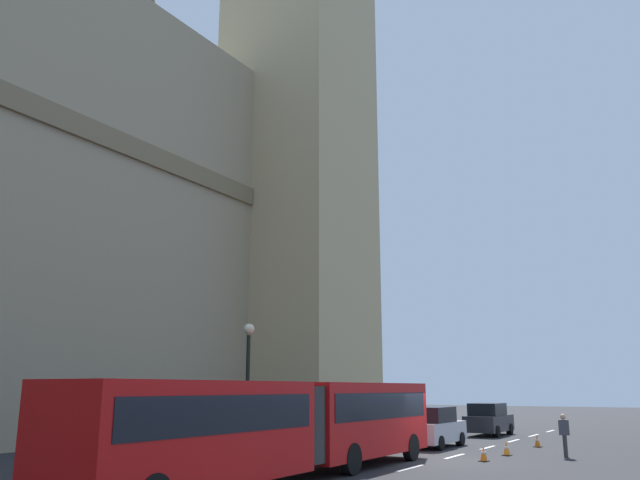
{
  "coord_description": "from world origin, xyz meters",
  "views": [
    {
      "loc": [
        -24.48,
        -9.37,
        2.71
      ],
      "look_at": [
        -2.18,
        3.97,
        8.73
      ],
      "focal_mm": 36.03,
      "sensor_mm": 36.0,
      "label": 1
    }
  ],
  "objects_px": {
    "articulated_bus": "(288,420)",
    "traffic_cone_east": "(537,441)",
    "sedan_trailing": "(489,419)",
    "traffic_cone_middle": "(507,448)",
    "street_lamp": "(248,379)",
    "traffic_cone_west": "(484,454)",
    "sedan_lead": "(433,427)",
    "pedestrian_near_cones": "(564,434)"
  },
  "relations": [
    {
      "from": "articulated_bus",
      "to": "traffic_cone_west",
      "type": "bearing_deg",
      "value": -23.68
    },
    {
      "from": "traffic_cone_east",
      "to": "articulated_bus",
      "type": "bearing_deg",
      "value": 165.64
    },
    {
      "from": "articulated_bus",
      "to": "traffic_cone_middle",
      "type": "xyz_separation_m",
      "value": [
        10.74,
        -3.74,
        -1.46
      ]
    },
    {
      "from": "sedan_lead",
      "to": "traffic_cone_west",
      "type": "distance_m",
      "value": 6.01
    },
    {
      "from": "traffic_cone_east",
      "to": "street_lamp",
      "type": "height_order",
      "value": "street_lamp"
    },
    {
      "from": "sedan_lead",
      "to": "articulated_bus",
      "type": "bearing_deg",
      "value": -178.99
    },
    {
      "from": "street_lamp",
      "to": "sedan_trailing",
      "type": "bearing_deg",
      "value": -13.47
    },
    {
      "from": "traffic_cone_middle",
      "to": "street_lamp",
      "type": "height_order",
      "value": "street_lamp"
    },
    {
      "from": "articulated_bus",
      "to": "street_lamp",
      "type": "distance_m",
      "value": 6.08
    },
    {
      "from": "traffic_cone_west",
      "to": "traffic_cone_middle",
      "type": "bearing_deg",
      "value": -3.71
    },
    {
      "from": "traffic_cone_east",
      "to": "traffic_cone_middle",
      "type": "bearing_deg",
      "value": 177.48
    },
    {
      "from": "sedan_trailing",
      "to": "traffic_cone_east",
      "type": "xyz_separation_m",
      "value": [
        -6.37,
        -4.16,
        -0.63
      ]
    },
    {
      "from": "street_lamp",
      "to": "traffic_cone_east",
      "type": "bearing_deg",
      "value": -36.23
    },
    {
      "from": "traffic_cone_east",
      "to": "pedestrian_near_cones",
      "type": "relative_size",
      "value": 0.34
    },
    {
      "from": "pedestrian_near_cones",
      "to": "sedan_trailing",
      "type": "bearing_deg",
      "value": 30.48
    },
    {
      "from": "pedestrian_near_cones",
      "to": "traffic_cone_east",
      "type": "bearing_deg",
      "value": 26.07
    },
    {
      "from": "traffic_cone_middle",
      "to": "pedestrian_near_cones",
      "type": "height_order",
      "value": "pedestrian_near_cones"
    },
    {
      "from": "articulated_bus",
      "to": "sedan_trailing",
      "type": "height_order",
      "value": "articulated_bus"
    },
    {
      "from": "sedan_trailing",
      "to": "traffic_cone_middle",
      "type": "relative_size",
      "value": 7.59
    },
    {
      "from": "sedan_lead",
      "to": "traffic_cone_middle",
      "type": "relative_size",
      "value": 7.59
    },
    {
      "from": "traffic_cone_middle",
      "to": "traffic_cone_west",
      "type": "bearing_deg",
      "value": 176.29
    },
    {
      "from": "articulated_bus",
      "to": "traffic_cone_middle",
      "type": "distance_m",
      "value": 11.47
    },
    {
      "from": "sedan_lead",
      "to": "traffic_cone_middle",
      "type": "distance_m",
      "value": 4.49
    },
    {
      "from": "sedan_trailing",
      "to": "street_lamp",
      "type": "relative_size",
      "value": 0.83
    },
    {
      "from": "sedan_trailing",
      "to": "traffic_cone_east",
      "type": "bearing_deg",
      "value": -146.83
    },
    {
      "from": "traffic_cone_west",
      "to": "street_lamp",
      "type": "distance_m",
      "value": 9.54
    },
    {
      "from": "sedan_trailing",
      "to": "traffic_cone_middle",
      "type": "xyz_separation_m",
      "value": [
        -11.02,
        -3.96,
        -0.63
      ]
    },
    {
      "from": "articulated_bus",
      "to": "street_lamp",
      "type": "bearing_deg",
      "value": 49.37
    },
    {
      "from": "traffic_cone_west",
      "to": "street_lamp",
      "type": "bearing_deg",
      "value": 117.85
    },
    {
      "from": "articulated_bus",
      "to": "traffic_cone_east",
      "type": "height_order",
      "value": "articulated_bus"
    },
    {
      "from": "articulated_bus",
      "to": "sedan_trailing",
      "type": "bearing_deg",
      "value": 0.58
    },
    {
      "from": "street_lamp",
      "to": "sedan_lead",
      "type": "bearing_deg",
      "value": -25.74
    },
    {
      "from": "traffic_cone_west",
      "to": "traffic_cone_east",
      "type": "bearing_deg",
      "value": -2.95
    },
    {
      "from": "traffic_cone_east",
      "to": "pedestrian_near_cones",
      "type": "xyz_separation_m",
      "value": [
        -4.16,
        -2.04,
        0.63
      ]
    },
    {
      "from": "traffic_cone_west",
      "to": "traffic_cone_east",
      "type": "xyz_separation_m",
      "value": [
        7.26,
        -0.37,
        0.0
      ]
    },
    {
      "from": "street_lamp",
      "to": "traffic_cone_west",
      "type": "bearing_deg",
      "value": -62.15
    },
    {
      "from": "sedan_lead",
      "to": "pedestrian_near_cones",
      "type": "bearing_deg",
      "value": -103.76
    },
    {
      "from": "articulated_bus",
      "to": "sedan_lead",
      "type": "bearing_deg",
      "value": 1.01
    },
    {
      "from": "street_lamp",
      "to": "traffic_cone_middle",
      "type": "bearing_deg",
      "value": -50.16
    },
    {
      "from": "sedan_lead",
      "to": "traffic_cone_east",
      "type": "xyz_separation_m",
      "value": [
        2.65,
        -4.17,
        -0.63
      ]
    },
    {
      "from": "sedan_lead",
      "to": "pedestrian_near_cones",
      "type": "relative_size",
      "value": 2.6
    },
    {
      "from": "articulated_bus",
      "to": "traffic_cone_east",
      "type": "relative_size",
      "value": 28.67
    }
  ]
}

